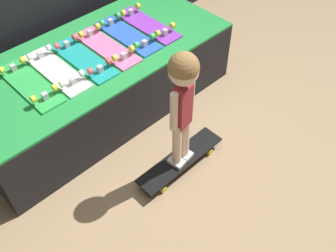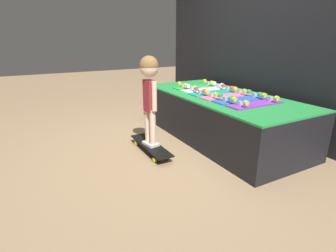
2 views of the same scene
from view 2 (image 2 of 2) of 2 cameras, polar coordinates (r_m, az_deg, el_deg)
The scene contains 11 objects.
ground_plane at distance 3.20m, azimuth 1.07°, elevation -4.57°, with size 16.00×16.00×0.00m, color #9E7F5B.
back_wall at distance 3.84m, azimuth 20.76°, elevation 16.78°, with size 4.61×0.10×2.42m.
display_rack at distance 3.48m, azimuth 11.21°, elevation 2.06°, with size 2.29×1.03×0.57m.
skateboard_green_on_rack at distance 3.86m, azimuth 6.04°, elevation 8.61°, with size 0.20×0.68×0.09m.
skateboard_white_on_rack at distance 3.68m, azimuth 8.07°, elevation 8.01°, with size 0.20×0.68×0.09m.
skateboard_teal_on_rack at distance 3.48m, azimuth 10.01°, elevation 7.31°, with size 0.20×0.68×0.09m.
skateboard_pink_on_rack at distance 3.30m, azimuth 12.50°, elevation 6.54°, with size 0.20×0.68×0.09m.
skateboard_blue_on_rack at distance 3.14m, azimuth 15.44°, elevation 5.71°, with size 0.20×0.68×0.09m.
skateboard_purple_on_rack at distance 2.99m, azimuth 18.49°, elevation 4.74°, with size 0.20×0.68×0.09m.
skateboard_on_floor at distance 3.04m, azimuth -3.78°, elevation -4.37°, with size 0.79×0.19×0.09m.
child at distance 2.83m, azimuth -4.08°, elevation 9.02°, with size 0.24×0.20×1.00m.
Camera 2 is at (2.55, -1.45, 1.27)m, focal length 28.00 mm.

